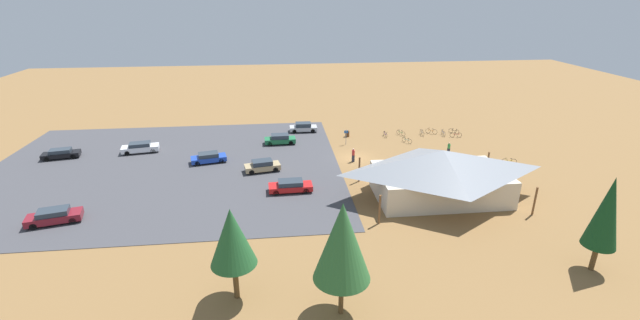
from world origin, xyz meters
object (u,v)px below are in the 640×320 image
Objects in this scene: car_silver_by_curb at (303,127)px; car_tan_inner_stall at (262,166)px; bicycle_teal_yard_right at (407,140)px; bike_pavilion at (441,172)px; bicycle_yellow_lone_east at (509,161)px; bicycle_green_yard_left at (401,133)px; bicycle_silver_near_porch at (422,133)px; bicycle_blue_yard_center at (443,133)px; car_blue_far_end at (209,158)px; bicycle_orange_back_row at (431,131)px; car_black_back_corner at (61,154)px; lot_sign at (346,135)px; bicycle_red_by_bin at (456,135)px; car_white_mid_lot at (140,147)px; visitor_by_pavilion at (353,155)px; pine_west at (342,242)px; visitor_crossing_yard at (449,148)px; car_maroon_front_row at (54,216)px; bicycle_white_trailside at (365,174)px; bicycle_purple_yard_front at (385,134)px; pine_east at (607,213)px; car_green_aisle_side at (280,139)px; pine_midwest at (232,237)px; car_red_second_row at (291,186)px; trash_bin at (347,134)px.

car_silver_by_curb is 16.39m from car_tan_inner_stall.
bicycle_teal_yard_right is 0.34× the size of car_tan_inner_stall.
bike_pavilion is 27.44m from car_silver_by_curb.
bicycle_green_yard_left is at bearing -51.30° from bicycle_yellow_lone_east.
bicycle_blue_yard_center is at bearing 173.65° from bicycle_silver_near_porch.
car_blue_far_end is at bearing 16.50° from bicycle_green_yard_left.
bicycle_orange_back_row is 52.21m from car_black_back_corner.
lot_sign is 38.10m from car_black_back_corner.
car_white_mid_lot reaches higher than bicycle_red_by_bin.
visitor_by_pavilion is (9.23, 9.90, 0.58)m from bicycle_green_yard_left.
bicycle_orange_back_row reaches higher than bicycle_yellow_lone_east.
bicycle_green_yard_left is at bearing 167.04° from car_silver_by_curb.
bicycle_orange_back_row is 42.42m from car_white_mid_lot.
bicycle_teal_yard_right is at bearing 36.65° from bicycle_orange_back_row.
lot_sign is at bearing -1.96° from bicycle_teal_yard_right.
pine_west is 1.77× the size of car_black_back_corner.
visitor_crossing_yard is at bearing 147.12° from car_silver_by_curb.
car_black_back_corner is 19.80m from car_blue_far_end.
bicycle_blue_yard_center is (3.93, -12.09, 0.00)m from bicycle_yellow_lone_east.
bike_pavilion is 3.14× the size of car_maroon_front_row.
bicycle_silver_near_porch reaches higher than bicycle_green_yard_left.
bicycle_purple_yard_front reaches higher than bicycle_white_trailside.
car_white_mid_lot is at bearing -173.44° from car_black_back_corner.
bicycle_green_yard_left is 13.55m from visitor_by_pavilion.
car_black_back_corner is at bearing -10.66° from car_blue_far_end.
bicycle_green_yard_left is (5.25, -34.50, -4.67)m from pine_east.
pine_east reaches higher than car_green_aisle_side.
car_green_aisle_side is (-3.84, -32.73, -4.21)m from pine_midwest.
bicycle_green_yard_left is (-0.15, -3.55, -0.01)m from bicycle_teal_yard_right.
car_red_second_row reaches higher than bicycle_white_trailside.
bicycle_green_yard_left is (-22.26, -34.73, -4.58)m from pine_midwest.
pine_east reaches higher than bicycle_purple_yard_front.
bike_pavilion is 13.72m from visitor_crossing_yard.
bicycle_teal_yard_right is (6.55, 2.74, 0.00)m from bicycle_blue_yard_center.
bicycle_red_by_bin is (-7.95, 1.88, 0.01)m from bicycle_green_yard_left.
bicycle_purple_yard_front is at bearing -2.99° from bicycle_blue_yard_center.
pine_west reaches higher than car_blue_far_end.
trash_bin is 22.76m from bicycle_yellow_lone_east.
bike_pavilion is at bearing 63.72° from visitor_crossing_yard.
bicycle_silver_near_porch is 26.53m from car_tan_inner_stall.
bicycle_green_yard_left is at bearing 2.29° from bicycle_orange_back_row.
bicycle_green_yard_left is 0.35× the size of car_silver_by_curb.
bicycle_silver_near_porch is at bearing 167.91° from car_silver_by_curb.
car_silver_by_curb is (21.08, -4.18, 0.36)m from bicycle_blue_yard_center.
car_black_back_corner is at bearing -15.17° from bicycle_white_trailside.
car_black_back_corner is at bearing -68.33° from car_maroon_front_row.
car_maroon_front_row is at bearing 17.04° from visitor_crossing_yard.
car_black_back_corner is at bearing -4.66° from visitor_crossing_yard.
car_black_back_corner is 28.80m from car_green_aisle_side.
car_green_aisle_side is at bearing -4.82° from bicycle_teal_yard_right.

